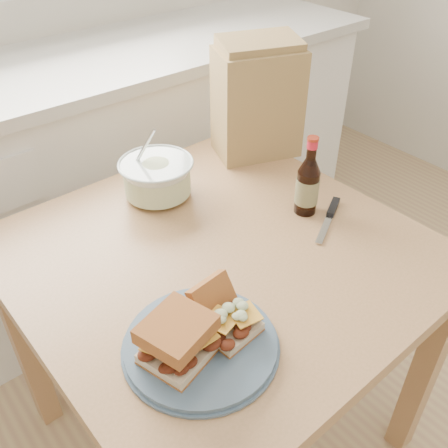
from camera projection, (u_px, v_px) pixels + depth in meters
cabinet_run at (80, 184)px, 1.92m from camera, size 2.50×0.64×0.94m
dining_table at (219, 284)px, 1.24m from camera, size 0.92×0.92×0.75m
plate at (201, 345)px, 0.94m from camera, size 0.29×0.29×0.02m
sandwich_left at (178, 339)px, 0.88m from camera, size 0.14×0.13×0.09m
sandwich_right at (225, 315)px, 0.95m from camera, size 0.11×0.14×0.08m
coleslaw_bowl at (157, 179)px, 1.33m from camera, size 0.20×0.20×0.20m
beer_bottle at (308, 185)px, 1.25m from camera, size 0.06×0.06×0.21m
knife at (331, 212)px, 1.28m from camera, size 0.18×0.11×0.01m
paper_bag at (257, 103)px, 1.46m from camera, size 0.28×0.23×0.32m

